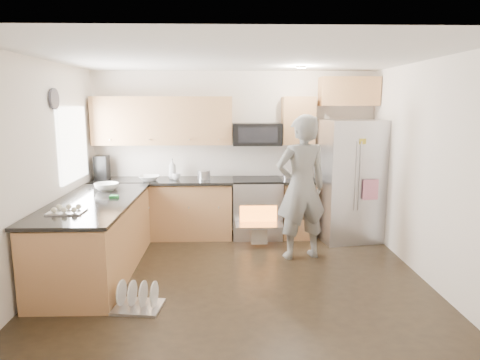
{
  "coord_description": "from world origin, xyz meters",
  "views": [
    {
      "loc": [
        -0.1,
        -4.9,
        2.09
      ],
      "look_at": [
        0.05,
        0.5,
        1.12
      ],
      "focal_mm": 32.0,
      "sensor_mm": 36.0,
      "label": 1
    }
  ],
  "objects_px": {
    "refrigerator": "(350,181)",
    "person": "(301,188)",
    "dish_rack": "(138,301)",
    "stove_range": "(257,195)"
  },
  "relations": [
    {
      "from": "refrigerator",
      "to": "person",
      "type": "bearing_deg",
      "value": -148.56
    },
    {
      "from": "refrigerator",
      "to": "dish_rack",
      "type": "height_order",
      "value": "refrigerator"
    },
    {
      "from": "person",
      "to": "stove_range",
      "type": "bearing_deg",
      "value": -75.49
    },
    {
      "from": "refrigerator",
      "to": "person",
      "type": "xyz_separation_m",
      "value": [
        -0.89,
        -0.79,
        0.05
      ]
    },
    {
      "from": "stove_range",
      "to": "dish_rack",
      "type": "relative_size",
      "value": 3.41
    },
    {
      "from": "dish_rack",
      "to": "refrigerator",
      "type": "bearing_deg",
      "value": 38.59
    },
    {
      "from": "person",
      "to": "dish_rack",
      "type": "distance_m",
      "value": 2.57
    },
    {
      "from": "stove_range",
      "to": "person",
      "type": "distance_m",
      "value": 1.15
    },
    {
      "from": "dish_rack",
      "to": "person",
      "type": "bearing_deg",
      "value": 37.19
    },
    {
      "from": "stove_range",
      "to": "dish_rack",
      "type": "height_order",
      "value": "stove_range"
    }
  ]
}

